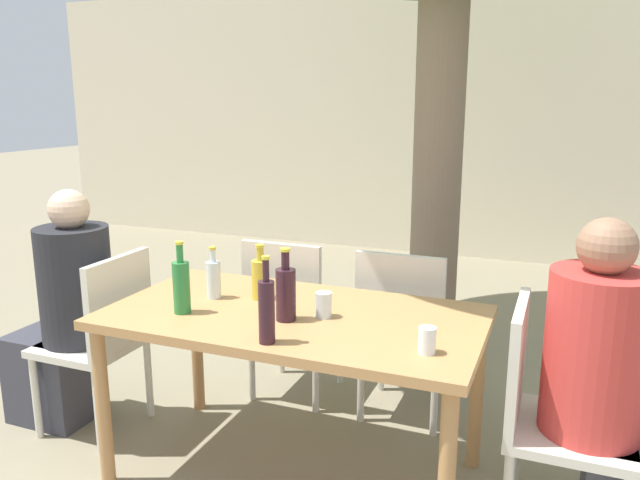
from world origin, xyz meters
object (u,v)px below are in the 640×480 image
patio_chair_1 (546,409)px  person_seated_1 (616,409)px  drinking_glass_1 (427,340)px  dining_table_front (294,331)px  person_seated_0 (66,321)px  wine_bottle_0 (286,293)px  green_bottle_2 (181,285)px  patio_chair_0 (103,333)px  wine_bottle_1 (267,310)px  patio_chair_2 (290,309)px  water_bottle_4 (214,278)px  drinking_glass_0 (323,305)px  patio_chair_3 (404,325)px  oil_cruet_3 (261,278)px

patio_chair_1 → person_seated_1: person_seated_1 is taller
drinking_glass_1 → dining_table_front: bearing=161.0°
person_seated_0 → wine_bottle_0: (1.26, -0.09, 0.33)m
green_bottle_2 → patio_chair_0: bearing=163.7°
patio_chair_0 → person_seated_1: bearing=90.0°
green_bottle_2 → person_seated_1: bearing=5.8°
patio_chair_1 → wine_bottle_1: size_ratio=2.76×
dining_table_front → person_seated_1: bearing=-0.0°
person_seated_1 → patio_chair_2: bearing=67.3°
patio_chair_2 → patio_chair_1: bearing=153.9°
wine_bottle_0 → green_bottle_2: 0.45m
person_seated_0 → drinking_glass_1: bearing=83.6°
person_seated_0 → patio_chair_1: bearing=90.0°
water_bottle_4 → wine_bottle_1: bearing=-40.0°
drinking_glass_0 → drinking_glass_1: drinking_glass_0 is taller
drinking_glass_1 → water_bottle_4: bearing=165.7°
patio_chair_0 → drinking_glass_1: 1.67m
patio_chair_3 → green_bottle_2: bearing=47.8°
green_bottle_2 → drinking_glass_1: 1.05m
green_bottle_2 → oil_cruet_3: (0.22, 0.29, -0.02)m
green_bottle_2 → patio_chair_2: bearing=81.8°
patio_chair_2 → oil_cruet_3: size_ratio=3.66×
patio_chair_3 → person_seated_0: (-1.57, -0.65, 0.03)m
patio_chair_1 → wine_bottle_0: (-1.01, -0.09, 0.36)m
patio_chair_2 → patio_chair_0: bearing=42.9°
drinking_glass_0 → oil_cruet_3: bearing=160.3°
green_bottle_2 → drinking_glass_1: bearing=-2.2°
person_seated_1 → green_bottle_2: 1.72m
patio_chair_0 → drinking_glass_1: (1.63, -0.21, 0.29)m
patio_chair_0 → person_seated_0: person_seated_0 is taller
patio_chair_1 → drinking_glass_0: bearing=90.3°
person_seated_1 → wine_bottle_1: 1.29m
green_bottle_2 → person_seated_0: bearing=168.2°
patio_chair_1 → green_bottle_2: 1.51m
patio_chair_3 → wine_bottle_1: 1.09m
patio_chair_0 → person_seated_0: size_ratio=0.75×
dining_table_front → person_seated_0: size_ratio=1.29×
wine_bottle_1 → drinking_glass_1: bearing=12.3°
patio_chair_3 → person_seated_1: size_ratio=0.73×
wine_bottle_0 → patio_chair_1: bearing=5.0°
oil_cruet_3 → patio_chair_0: bearing=-171.4°
wine_bottle_1 → water_bottle_4: (-0.46, 0.38, -0.04)m
patio_chair_2 → drinking_glass_1: patio_chair_2 is taller
dining_table_front → green_bottle_2: 0.51m
patio_chair_1 → patio_chair_3: bearing=47.1°
wine_bottle_0 → oil_cruet_3: size_ratio=1.20×
person_seated_1 → drinking_glass_0: 1.14m
patio_chair_3 → drinking_glass_0: 0.74m
person_seated_1 → wine_bottle_0: (-1.24, -0.09, 0.31)m
patio_chair_3 → oil_cruet_3: 0.82m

